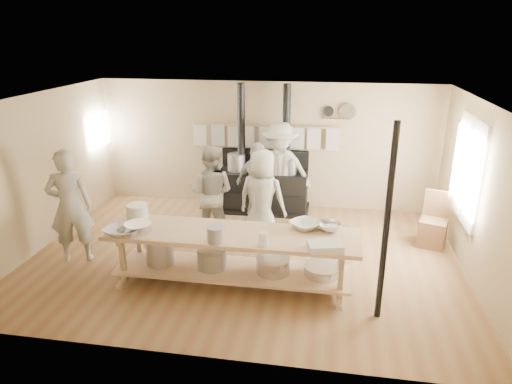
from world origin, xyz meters
TOP-DOWN VIEW (x-y plane):
  - ground at (0.00, 0.00)m, footprint 7.00×7.00m
  - room_shell at (0.00, 0.00)m, footprint 7.00×7.00m
  - window_right at (3.47, 0.60)m, footprint 0.09×1.50m
  - left_opening at (-3.45, 2.00)m, footprint 0.00×0.90m
  - stove at (-0.01, 2.12)m, footprint 1.90×0.75m
  - towel_rail at (-0.00, 2.40)m, footprint 3.00×0.04m
  - back_wall_shelf at (1.46, 2.43)m, footprint 0.63×0.14m
  - prep_table at (-0.01, -0.90)m, footprint 3.60×0.90m
  - support_post at (2.05, -1.35)m, footprint 0.08×0.08m
  - cook_far_left at (-2.68, -0.55)m, footprint 0.81×0.68m
  - cook_left at (-0.71, 0.65)m, footprint 0.89×0.72m
  - cook_center at (0.22, 0.51)m, footprint 0.93×0.70m
  - cook_right at (0.03, 1.24)m, footprint 1.04×0.80m
  - cook_by_window at (0.36, 1.90)m, footprint 1.25×0.73m
  - chair at (3.16, 0.98)m, footprint 0.56×0.56m
  - bowl_white_a at (-1.55, -1.21)m, footprint 0.49×0.49m
  - bowl_steel_a at (-1.41, -1.23)m, footprint 0.42×0.42m
  - bowl_white_b at (1.02, -0.57)m, footprint 0.58×0.58m
  - bowl_steel_b at (1.36, -0.59)m, footprint 0.50×0.50m
  - roasting_pan at (1.32, -1.23)m, footprint 0.50×0.39m
  - mixing_bowl_large at (-1.33, -1.08)m, footprint 0.45×0.45m
  - bucket_galv at (-0.15, -1.23)m, footprint 0.31×0.31m
  - deep_bowl_enamel at (-1.55, -0.57)m, footprint 0.37×0.37m
  - pitcher at (0.51, -1.23)m, footprint 0.13×0.13m

SIDE VIEW (x-z plane):
  - ground at x=0.00m, z-range 0.00..0.00m
  - chair at x=3.16m, z-range -0.20..0.76m
  - prep_table at x=-0.01m, z-range 0.10..0.95m
  - stove at x=-0.01m, z-range -0.78..1.82m
  - cook_right at x=0.03m, z-range 0.00..1.65m
  - cook_center at x=0.22m, z-range 0.00..1.71m
  - cook_left at x=-0.71m, z-range 0.00..1.72m
  - bowl_steel_a at x=-1.41m, z-range 0.85..0.95m
  - roasting_pan at x=1.32m, z-range 0.85..0.95m
  - bowl_white_a at x=-1.55m, z-range 0.85..0.95m
  - bowl_white_b at x=1.02m, z-range 0.85..0.95m
  - bowl_steel_b at x=1.36m, z-range 0.85..0.96m
  - mixing_bowl_large at x=-1.33m, z-range 0.85..0.97m
  - cook_far_left at x=-2.68m, z-range 0.00..1.88m
  - pitcher at x=0.51m, z-range 0.85..1.04m
  - deep_bowl_enamel at x=-1.55m, z-range 0.85..1.05m
  - cook_by_window at x=0.36m, z-range 0.00..1.90m
  - bucket_galv at x=-0.15m, z-range 0.85..1.07m
  - support_post at x=2.05m, z-range 0.00..2.60m
  - window_right at x=3.47m, z-range 0.67..2.33m
  - towel_rail at x=0.00m, z-range 1.31..1.78m
  - left_opening at x=-3.45m, z-range 1.15..2.05m
  - room_shell at x=0.00m, z-range -1.88..5.12m
  - back_wall_shelf at x=1.46m, z-range 1.84..2.17m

